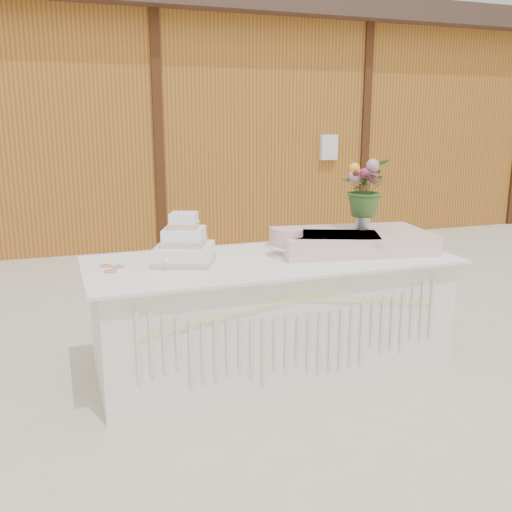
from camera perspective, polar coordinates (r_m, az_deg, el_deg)
The scene contains 9 objects.
ground at distance 4.00m, azimuth 1.48°, elevation -11.04°, with size 80.00×80.00×0.00m, color beige.
barn at distance 9.48m, azimuth -12.05°, elevation 13.14°, with size 12.60×4.60×3.30m.
cake_table at distance 3.85m, azimuth 1.54°, elevation -5.81°, with size 2.40×1.00×0.77m.
wedding_cake at distance 3.63m, azimuth -7.16°, elevation 0.98°, with size 0.47×0.47×0.32m.
pink_cake_stand at distance 3.82m, azimuth 3.23°, elevation 1.54°, with size 0.25×0.25×0.18m.
satin_runner at distance 4.04m, azimuth 9.54°, elevation 1.52°, with size 1.05×0.61×0.13m, color beige.
flower_vase at distance 4.12m, azimuth 10.63°, elevation 3.66°, with size 0.10×0.10×0.14m, color silver.
bouquet at distance 4.09m, azimuth 10.79°, elevation 7.40°, with size 0.36×0.31×0.40m, color #3A6026.
loose_flowers at distance 3.61m, azimuth -13.76°, elevation -0.98°, with size 0.16×0.38×0.02m, color #CF7E8C, non-canonical shape.
Camera 1 is at (-1.32, -3.40, 1.64)m, focal length 40.00 mm.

